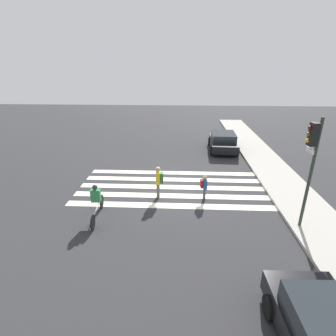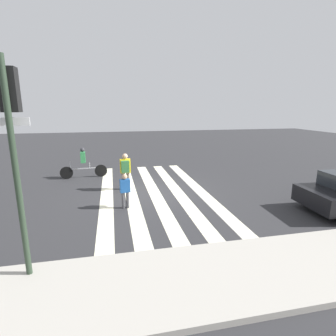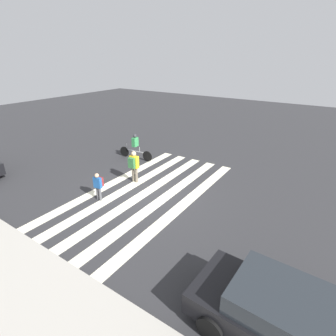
{
  "view_description": "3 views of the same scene",
  "coord_description": "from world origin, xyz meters",
  "px_view_note": "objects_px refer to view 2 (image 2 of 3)",
  "views": [
    {
      "loc": [
        12.92,
        0.45,
        6.31
      ],
      "look_at": [
        -0.19,
        -0.19,
        1.05
      ],
      "focal_mm": 28.0,
      "sensor_mm": 36.0,
      "label": 1
    },
    {
      "loc": [
        1.7,
        10.9,
        3.63
      ],
      "look_at": [
        -0.7,
        -0.29,
        0.97
      ],
      "focal_mm": 28.0,
      "sensor_mm": 36.0,
      "label": 2
    },
    {
      "loc": [
        -6.92,
        8.46,
        5.99
      ],
      "look_at": [
        -1.01,
        -0.37,
        1.38
      ],
      "focal_mm": 28.0,
      "sensor_mm": 36.0,
      "label": 3
    }
  ],
  "objects_px": {
    "pedestrian_adult_tall_backpack": "(125,169)",
    "cyclist_far_lane": "(83,162)",
    "pedestrian_child_with_backpack": "(125,188)",
    "traffic_light": "(13,130)"
  },
  "relations": [
    {
      "from": "pedestrian_adult_tall_backpack",
      "to": "pedestrian_child_with_backpack",
      "type": "bearing_deg",
      "value": -96.72
    },
    {
      "from": "pedestrian_adult_tall_backpack",
      "to": "pedestrian_child_with_backpack",
      "type": "height_order",
      "value": "pedestrian_adult_tall_backpack"
    },
    {
      "from": "traffic_light",
      "to": "pedestrian_adult_tall_backpack",
      "type": "relative_size",
      "value": 2.79
    },
    {
      "from": "pedestrian_adult_tall_backpack",
      "to": "cyclist_far_lane",
      "type": "xyz_separation_m",
      "value": [
        2.04,
        -2.51,
        -0.1
      ]
    },
    {
      "from": "traffic_light",
      "to": "cyclist_far_lane",
      "type": "xyz_separation_m",
      "value": [
        -0.35,
        -8.36,
        -2.34
      ]
    },
    {
      "from": "cyclist_far_lane",
      "to": "pedestrian_child_with_backpack",
      "type": "bearing_deg",
      "value": 107.44
    },
    {
      "from": "pedestrian_adult_tall_backpack",
      "to": "pedestrian_child_with_backpack",
      "type": "xyz_separation_m",
      "value": [
        0.14,
        2.23,
        -0.2
      ]
    },
    {
      "from": "pedestrian_adult_tall_backpack",
      "to": "cyclist_far_lane",
      "type": "distance_m",
      "value": 3.24
    },
    {
      "from": "traffic_light",
      "to": "cyclist_far_lane",
      "type": "relative_size",
      "value": 1.93
    },
    {
      "from": "pedestrian_adult_tall_backpack",
      "to": "pedestrian_child_with_backpack",
      "type": "distance_m",
      "value": 2.24
    }
  ]
}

